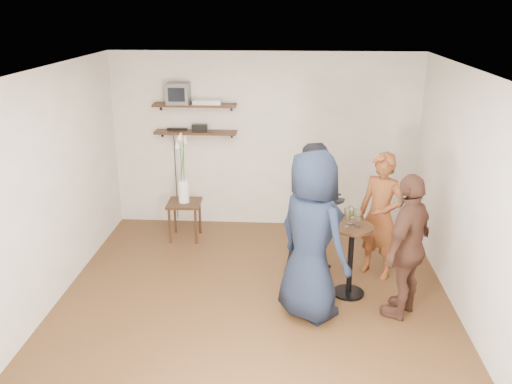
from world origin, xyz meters
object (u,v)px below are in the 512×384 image
person_plaid (380,216)px  person_navy (312,236)px  dvd_deck (208,102)px  radio (200,128)px  crt_monitor (178,93)px  person_dark (316,210)px  person_brown (408,246)px  side_table (184,208)px  drinks_table (351,251)px

person_plaid → person_navy: size_ratio=0.85×
dvd_deck → radio: dvd_deck is taller
crt_monitor → person_plaid: size_ratio=0.20×
dvd_deck → person_dark: bearing=-43.7°
person_brown → side_table: bearing=-88.8°
crt_monitor → person_plaid: (2.72, -1.47, -1.23)m
side_table → person_plaid: person_plaid is taller
side_table → person_plaid: size_ratio=0.35×
crt_monitor → dvd_deck: size_ratio=0.80×
crt_monitor → drinks_table: crt_monitor is taller
person_dark → person_brown: size_ratio=1.05×
person_navy → person_brown: size_ratio=1.15×
dvd_deck → radio: 0.40m
crt_monitor → radio: crt_monitor is taller
dvd_deck → side_table: 1.56m
side_table → person_plaid: bearing=-19.9°
person_navy → radio: bearing=-11.6°
crt_monitor → person_navy: crt_monitor is taller
drinks_table → person_dark: (-0.38, 0.54, 0.28)m
crt_monitor → radio: 0.58m
drinks_table → person_plaid: (0.40, 0.53, 0.23)m
person_navy → side_table: bearing=-2.1°
drinks_table → person_plaid: person_plaid is taller
drinks_table → crt_monitor: bearing=139.3°
person_plaid → drinks_table: bearing=-90.0°
drinks_table → person_brown: size_ratio=0.54×
person_plaid → person_navy: 1.33m
radio → drinks_table: size_ratio=0.25×
side_table → drinks_table: (2.21, -1.47, 0.09)m
crt_monitor → person_plaid: crt_monitor is taller
crt_monitor → person_brown: bearing=-39.7°
dvd_deck → person_navy: dvd_deck is taller
crt_monitor → radio: size_ratio=1.45×
dvd_deck → radio: bearing=180.0°
crt_monitor → side_table: crt_monitor is taller
radio → side_table: size_ratio=0.39×
radio → side_table: bearing=-107.9°
radio → side_table: (-0.17, -0.53, -1.05)m
dvd_deck → drinks_table: 3.07m
crt_monitor → dvd_deck: crt_monitor is taller
drinks_table → person_plaid: bearing=53.2°
radio → drinks_table: bearing=-44.5°
side_table → person_navy: bearing=-48.1°
crt_monitor → person_navy: size_ratio=0.17×
side_table → person_brown: person_brown is taller
radio → person_brown: (2.58, -2.38, -0.71)m
dvd_deck → person_navy: size_ratio=0.22×
dvd_deck → crt_monitor: bearing=180.0°
person_brown → crt_monitor: bearing=-94.5°
person_dark → crt_monitor: bearing=107.8°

